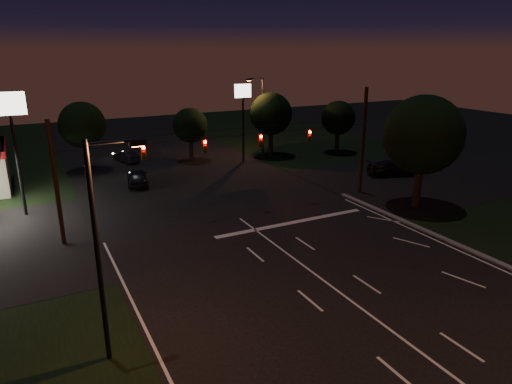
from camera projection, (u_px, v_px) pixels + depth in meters
ground at (365, 311)px, 21.76m from camera, size 140.00×140.00×0.00m
cross_street_right at (418, 178)px, 44.06m from camera, size 20.00×16.00×0.02m
stop_bar at (292, 223)px, 32.82m from camera, size 12.00×0.50×0.01m
utility_pole_right at (359, 192)px, 39.72m from camera, size 0.30×0.30×9.00m
utility_pole_left at (64, 244)px, 29.25m from camera, size 0.28×0.28×8.00m
signal_span at (233, 143)px, 32.80m from camera, size 24.00×0.40×1.56m
pole_sign_left_near at (12, 123)px, 32.22m from camera, size 2.20×0.30×9.10m
pole_sign_right at (243, 105)px, 48.83m from camera, size 1.80×0.30×8.40m
street_light_left at (103, 238)px, 16.98m from camera, size 2.20×0.35×9.00m
street_light_right_far at (261, 110)px, 52.23m from camera, size 2.20×0.35×9.00m
tree_right_near at (422, 135)px, 34.58m from camera, size 6.00×6.00×8.76m
tree_far_b at (82, 125)px, 45.84m from camera, size 4.60×4.60×6.98m
tree_far_c at (190, 126)px, 49.99m from camera, size 3.80×3.80×5.86m
tree_far_d at (270, 114)px, 51.97m from camera, size 4.80×4.80×7.30m
tree_far_e at (338, 118)px, 53.95m from camera, size 4.00×4.00×6.18m
car_oncoming_a at (137, 177)px, 41.59m from camera, size 2.57×4.67×1.51m
car_oncoming_b at (126, 156)px, 50.31m from camera, size 2.27×4.01×1.25m
car_cross at (393, 168)px, 44.82m from camera, size 5.46×3.62×1.47m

